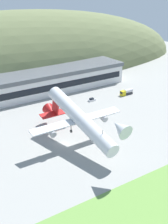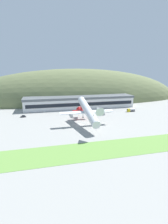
{
  "view_description": "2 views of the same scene",
  "coord_description": "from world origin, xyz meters",
  "px_view_note": "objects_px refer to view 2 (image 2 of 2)",
  "views": [
    {
      "loc": [
        -51.39,
        -88.55,
        56.53
      ],
      "look_at": [
        7.32,
        -2.08,
        11.82
      ],
      "focal_mm": 50.0,
      "sensor_mm": 36.0,
      "label": 1
    },
    {
      "loc": [
        -26.42,
        -113.3,
        36.19
      ],
      "look_at": [
        2.91,
        0.35,
        8.77
      ],
      "focal_mm": 28.0,
      "sensor_mm": 36.0,
      "label": 2
    }
  ],
  "objects_px": {
    "service_car_0": "(91,113)",
    "traffic_cone_0": "(79,115)",
    "service_car_2": "(23,116)",
    "fuel_truck": "(131,110)",
    "terminal_building": "(80,101)",
    "cargo_airplane": "(87,111)",
    "service_car_1": "(109,112)"
  },
  "relations": [
    {
      "from": "terminal_building",
      "to": "service_car_2",
      "type": "relative_size",
      "value": 25.99
    },
    {
      "from": "service_car_1",
      "to": "traffic_cone_0",
      "type": "distance_m",
      "value": 29.74
    },
    {
      "from": "cargo_airplane",
      "to": "service_car_0",
      "type": "distance_m",
      "value": 35.75
    },
    {
      "from": "cargo_airplane",
      "to": "service_car_2",
      "type": "height_order",
      "value": "cargo_airplane"
    },
    {
      "from": "cargo_airplane",
      "to": "service_car_2",
      "type": "bearing_deg",
      "value": 142.32
    },
    {
      "from": "service_car_1",
      "to": "traffic_cone_0",
      "type": "bearing_deg",
      "value": -169.53
    },
    {
      "from": "cargo_airplane",
      "to": "fuel_truck",
      "type": "bearing_deg",
      "value": 31.37
    },
    {
      "from": "service_car_0",
      "to": "service_car_2",
      "type": "relative_size",
      "value": 1.07
    },
    {
      "from": "service_car_2",
      "to": "traffic_cone_0",
      "type": "distance_m",
      "value": 45.07
    },
    {
      "from": "service_car_2",
      "to": "traffic_cone_0",
      "type": "relative_size",
      "value": 7.28
    },
    {
      "from": "service_car_0",
      "to": "service_car_1",
      "type": "relative_size",
      "value": 1.11
    },
    {
      "from": "cargo_airplane",
      "to": "service_car_1",
      "type": "height_order",
      "value": "cargo_airplane"
    },
    {
      "from": "cargo_airplane",
      "to": "traffic_cone_0",
      "type": "height_order",
      "value": "cargo_airplane"
    },
    {
      "from": "service_car_0",
      "to": "fuel_truck",
      "type": "height_order",
      "value": "fuel_truck"
    },
    {
      "from": "traffic_cone_0",
      "to": "service_car_2",
      "type": "bearing_deg",
      "value": 172.39
    },
    {
      "from": "cargo_airplane",
      "to": "service_car_1",
      "type": "distance_m",
      "value": 45.88
    },
    {
      "from": "service_car_1",
      "to": "service_car_2",
      "type": "bearing_deg",
      "value": 179.56
    },
    {
      "from": "service_car_2",
      "to": "fuel_truck",
      "type": "distance_m",
      "value": 94.47
    },
    {
      "from": "service_car_1",
      "to": "fuel_truck",
      "type": "relative_size",
      "value": 0.54
    },
    {
      "from": "service_car_0",
      "to": "fuel_truck",
      "type": "distance_m",
      "value": 37.67
    },
    {
      "from": "service_car_0",
      "to": "traffic_cone_0",
      "type": "height_order",
      "value": "service_car_0"
    },
    {
      "from": "cargo_airplane",
      "to": "service_car_1",
      "type": "relative_size",
      "value": 12.4
    },
    {
      "from": "terminal_building",
      "to": "cargo_airplane",
      "type": "bearing_deg",
      "value": -98.33
    },
    {
      "from": "cargo_airplane",
      "to": "service_car_2",
      "type": "distance_m",
      "value": 56.61
    },
    {
      "from": "terminal_building",
      "to": "traffic_cone_0",
      "type": "distance_m",
      "value": 32.91
    },
    {
      "from": "terminal_building",
      "to": "traffic_cone_0",
      "type": "height_order",
      "value": "terminal_building"
    },
    {
      "from": "terminal_building",
      "to": "service_car_2",
      "type": "distance_m",
      "value": 58.87
    },
    {
      "from": "service_car_2",
      "to": "fuel_truck",
      "type": "xyz_separation_m",
      "value": [
        94.41,
        -3.45,
        0.75
      ]
    },
    {
      "from": "service_car_2",
      "to": "traffic_cone_0",
      "type": "bearing_deg",
      "value": -7.61
    },
    {
      "from": "terminal_building",
      "to": "fuel_truck",
      "type": "bearing_deg",
      "value": -34.62
    },
    {
      "from": "service_car_0",
      "to": "traffic_cone_0",
      "type": "distance_m",
      "value": 12.72
    },
    {
      "from": "cargo_airplane",
      "to": "traffic_cone_0",
      "type": "xyz_separation_m",
      "value": [
        0.52,
        28.13,
        -10.09
      ]
    }
  ]
}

